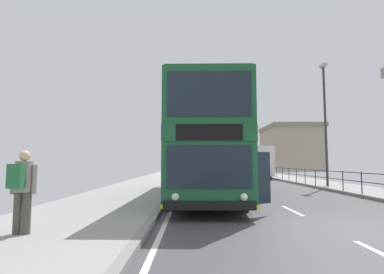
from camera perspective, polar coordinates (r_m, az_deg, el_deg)
ground at (r=7.91m, az=19.58°, el=-15.71°), size 15.80×140.00×0.20m
double_decker_bus_main at (r=13.68m, az=2.44°, el=-1.96°), size 3.26×11.69×4.29m
background_bus_far_lane at (r=31.62m, az=10.94°, el=-4.58°), size 2.83×9.23×3.04m
pedestrian_railing_far_kerb at (r=20.41m, az=22.41°, el=-6.62°), size 0.05×23.99×0.99m
pedestrian_companion at (r=6.98m, az=-29.47°, el=-7.93°), size 0.54×0.53×1.67m
street_lamp_far_side at (r=20.62m, az=23.98°, el=3.97°), size 0.28×0.60×7.65m
bare_tree_far_00 at (r=46.73m, az=11.18°, el=-2.42°), size 2.10×2.74×7.05m
background_building_00 at (r=57.40m, az=18.22°, el=-2.04°), size 8.92×11.61×8.20m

